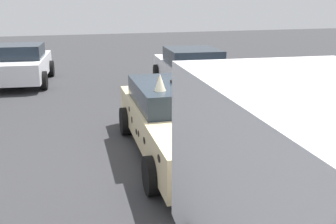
# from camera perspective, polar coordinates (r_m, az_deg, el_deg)

# --- Properties ---
(ground_plane) EXTENTS (60.00, 60.00, 0.00)m
(ground_plane) POSITION_cam_1_polar(r_m,az_deg,el_deg) (7.54, 2.18, -6.38)
(ground_plane) COLOR #38383A
(art_car_decorated) EXTENTS (4.75, 2.28, 1.69)m
(art_car_decorated) POSITION_cam_1_polar(r_m,az_deg,el_deg) (7.37, 2.06, -1.06)
(art_car_decorated) COLOR beige
(art_car_decorated) RESTS_ON ground
(parked_sedan_row_back_center) EXTENTS (4.43, 2.44, 1.42)m
(parked_sedan_row_back_center) POSITION_cam_1_polar(r_m,az_deg,el_deg) (13.11, 3.38, 6.73)
(parked_sedan_row_back_center) COLOR white
(parked_sedan_row_back_center) RESTS_ON ground
(parked_sedan_near_left) EXTENTS (4.18, 2.35, 1.46)m
(parked_sedan_near_left) POSITION_cam_1_polar(r_m,az_deg,el_deg) (14.90, -21.48, 6.82)
(parked_sedan_near_left) COLOR white
(parked_sedan_near_left) RESTS_ON ground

